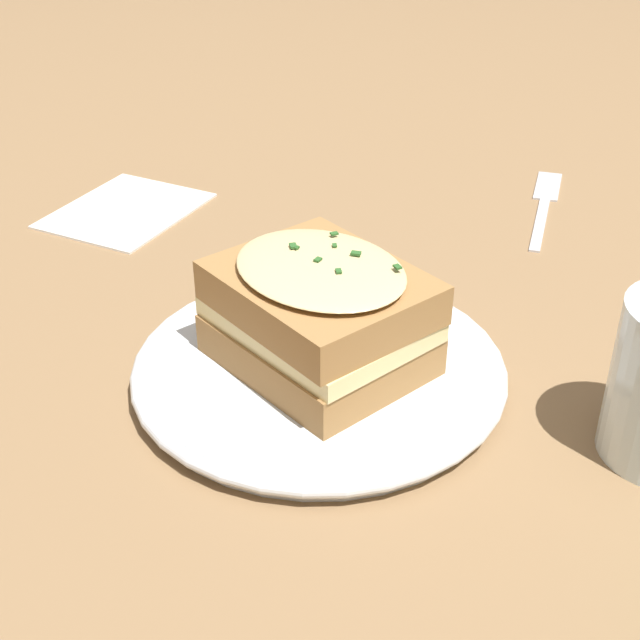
{
  "coord_description": "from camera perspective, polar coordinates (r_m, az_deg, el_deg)",
  "views": [
    {
      "loc": [
        0.3,
        0.34,
        0.33
      ],
      "look_at": [
        -0.0,
        -0.01,
        0.05
      ],
      "focal_mm": 50.0,
      "sensor_mm": 36.0,
      "label": 1
    }
  ],
  "objects": [
    {
      "name": "dinner_plate",
      "position": [
        0.57,
        0.0,
        -3.14
      ],
      "size": [
        0.24,
        0.24,
        0.02
      ],
      "color": "white",
      "rests_on": "ground_plane"
    },
    {
      "name": "ground_plane",
      "position": [
        0.57,
        0.47,
        -4.25
      ],
      "size": [
        2.4,
        2.4,
        0.0
      ],
      "primitive_type": "plane",
      "color": "olive"
    },
    {
      "name": "fork",
      "position": [
        0.84,
        14.21,
        7.53
      ],
      "size": [
        0.15,
        0.1,
        0.0
      ],
      "rotation": [
        0.0,
        0.0,
        2.14
      ],
      "color": "silver",
      "rests_on": "ground_plane"
    },
    {
      "name": "sandwich",
      "position": [
        0.54,
        -0.16,
        0.32
      ],
      "size": [
        0.11,
        0.13,
        0.07
      ],
      "rotation": [
        0.0,
        0.0,
        4.72
      ],
      "color": "#A37542",
      "rests_on": "dinner_plate"
    },
    {
      "name": "napkin",
      "position": [
        0.81,
        -12.32,
        6.92
      ],
      "size": [
        0.16,
        0.15,
        0.0
      ],
      "primitive_type": "cube",
      "rotation": [
        0.0,
        0.0,
        0.39
      ],
      "color": "white",
      "rests_on": "ground_plane"
    }
  ]
}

